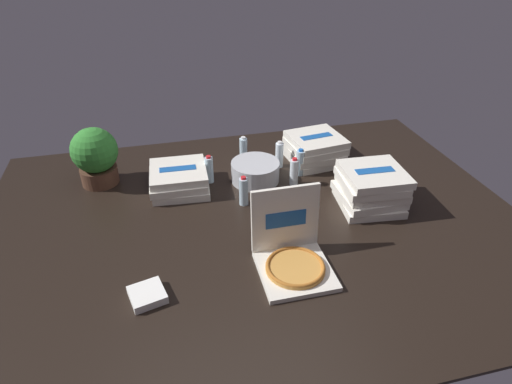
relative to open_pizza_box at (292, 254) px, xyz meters
name	(u,v)px	position (x,y,z in m)	size (l,w,h in m)	color
ground_plane	(256,222)	(-0.09, 0.42, -0.09)	(3.20, 2.40, 0.02)	black
open_pizza_box	(292,254)	(0.00, 0.00, 0.00)	(0.36, 0.40, 0.39)	silver
pizza_stack_center_near	(315,149)	(0.51, 1.05, 0.02)	(0.41, 0.41, 0.20)	silver
pizza_stack_left_far	(179,179)	(-0.49, 0.90, -0.01)	(0.40, 0.40, 0.15)	silver
pizza_stack_right_near	(371,188)	(0.64, 0.43, 0.04)	(0.41, 0.41, 0.25)	silver
ice_bucket	(255,171)	(0.02, 0.88, -0.01)	(0.33, 0.33, 0.14)	#B7BABF
water_bottle_0	(244,191)	(-0.12, 0.62, 0.01)	(0.06, 0.06, 0.20)	silver
water_bottle_1	(279,155)	(0.23, 1.04, 0.01)	(0.06, 0.06, 0.20)	white
water_bottle_2	(243,150)	(0.00, 1.17, 0.01)	(0.06, 0.06, 0.20)	silver
water_bottle_3	(300,163)	(0.34, 0.89, 0.01)	(0.06, 0.06, 0.20)	silver
water_bottle_4	(294,172)	(0.26, 0.77, 0.01)	(0.06, 0.06, 0.20)	white
water_bottle_5	(209,170)	(-0.29, 0.94, 0.01)	(0.06, 0.06, 0.20)	silver
potted_plant	(95,155)	(-1.01, 1.11, 0.13)	(0.30, 0.30, 0.40)	#513323
napkin_pile	(147,295)	(-0.73, -0.06, -0.06)	(0.16, 0.16, 0.04)	white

